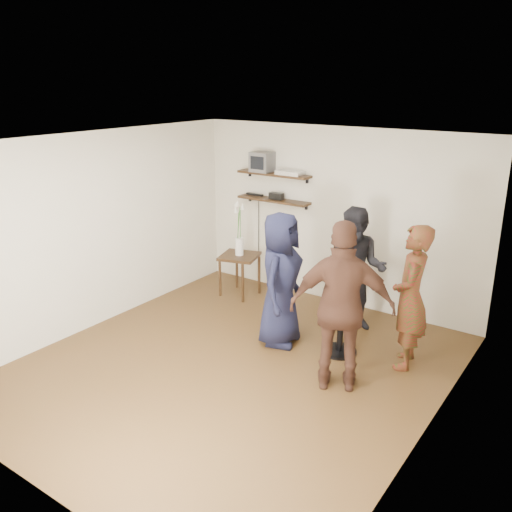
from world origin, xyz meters
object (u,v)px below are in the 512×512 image
Objects in this scene: drinks_table at (342,303)px; dvd_deck at (290,173)px; side_table at (239,262)px; crt_monitor at (263,162)px; person_brown at (342,308)px; person_dark at (356,269)px; radio at (276,196)px; person_navy at (280,279)px; person_plaid at (410,297)px.

dvd_deck is at bearing 139.64° from drinks_table.
crt_monitor is at bearing 82.59° from side_table.
person_brown is (0.34, -0.71, 0.28)m from drinks_table.
side_table is at bearing -57.36° from person_brown.
person_dark reaches higher than side_table.
person_navy reaches higher than radio.
person_plaid reaches higher than drinks_table.
crt_monitor is 0.19× the size of person_dark.
person_navy is (-1.53, -0.35, -0.00)m from person_plaid.
person_dark is (-0.18, 0.77, 0.17)m from drinks_table.
person_plaid is at bearing -12.25° from side_table.
person_navy is (1.37, -0.98, 0.31)m from side_table.
dvd_deck is 0.24× the size of person_dark.
radio is 1.95m from person_navy.
crt_monitor is 2.30m from person_dark.
person_brown is at bearing -64.13° from drinks_table.
dvd_deck is 0.21× the size of person_brown.
crt_monitor is 0.80× the size of dvd_deck.
dvd_deck is 1.82× the size of radio.
side_table is at bearing 41.69° from person_navy.
person_dark is at bearing -135.05° from person_plaid.
radio is (0.25, 0.00, -0.50)m from crt_monitor.
person_plaid is 1.00× the size of person_navy.
dvd_deck is 2.40m from drinks_table.
person_navy is (1.04, -1.50, -0.66)m from radio.
dvd_deck reaches higher than person_plaid.
dvd_deck is 0.39× the size of drinks_table.
drinks_table is at bearing -36.35° from radio.
radio is (-0.24, 0.00, -0.38)m from dvd_deck.
radio is at bearing -69.31° from person_brown.
radio is at bearing 180.00° from dvd_deck.
dvd_deck is (0.50, 0.00, -0.12)m from crt_monitor.
dvd_deck reaches higher than drinks_table.
crt_monitor is 0.56m from radio.
crt_monitor reaches higher than drinks_table.
person_dark is (-0.94, 0.58, -0.02)m from person_plaid.
crt_monitor is at bearing 147.16° from drinks_table.
person_dark is (1.39, -0.57, -1.07)m from dvd_deck.
person_navy is (-0.59, -0.94, 0.02)m from person_dark.
side_table is 2.93m from person_brown.
dvd_deck reaches higher than side_table.
person_navy is (1.30, -1.50, -1.16)m from crt_monitor.
person_brown reaches higher than radio.
radio is 0.13× the size of person_plaid.
crt_monitor reaches higher than radio.
person_dark reaches higher than radio.
dvd_deck is at bearing 0.00° from radio.
person_navy is at bearing -55.24° from radio.
crt_monitor reaches higher than person_dark.
person_navy is at bearing -49.20° from crt_monitor.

